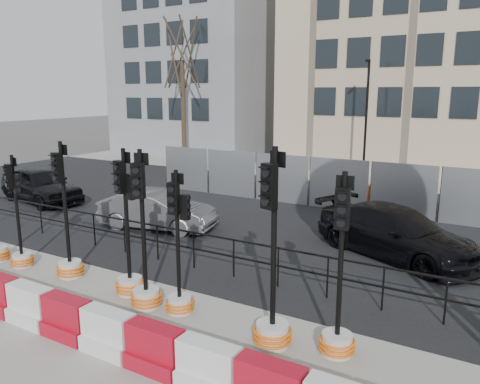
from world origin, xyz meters
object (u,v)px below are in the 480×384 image
Objects in this scene: traffic_signal_d at (129,261)px; car_a at (41,185)px; traffic_signal_h at (338,319)px; car_c at (396,233)px.

traffic_signal_d is 0.73× the size of car_a.
car_a is (-9.44, 4.90, -0.05)m from traffic_signal_d.
traffic_signal_h reaches higher than car_a.
car_a is at bearing 116.92° from car_c.
traffic_signal_d reaches higher than car_a.
traffic_signal_h is 0.71× the size of car_a.
traffic_signal_d is 0.65× the size of car_c.
traffic_signal_h is at bearing -153.48° from car_c.
car_c is (4.61, 5.58, -0.10)m from traffic_signal_d.
traffic_signal_h is 0.63× the size of car_c.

